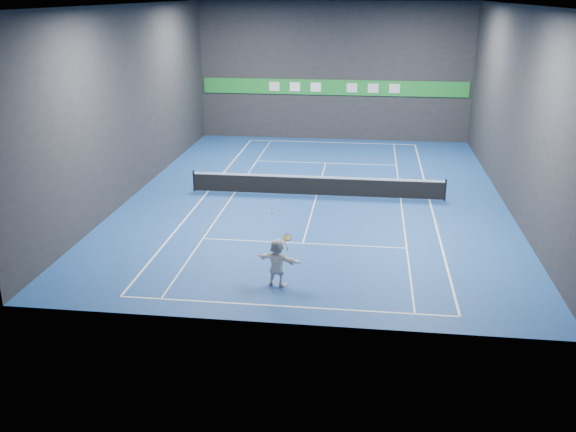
# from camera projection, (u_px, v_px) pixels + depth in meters

# --- Properties ---
(ground) EXTENTS (26.00, 26.00, 0.00)m
(ground) POSITION_uv_depth(u_px,v_px,m) (316.00, 196.00, 31.68)
(ground) COLOR navy
(ground) RESTS_ON ground
(ceiling) EXTENTS (26.00, 26.00, 0.00)m
(ceiling) POSITION_uv_depth(u_px,v_px,m) (319.00, 4.00, 28.69)
(ceiling) COLOR black
(ceiling) RESTS_ON ground
(wall_back) EXTENTS (18.00, 0.10, 9.00)m
(wall_back) POSITION_uv_depth(u_px,v_px,m) (334.00, 72.00, 42.35)
(wall_back) COLOR #242527
(wall_back) RESTS_ON ground
(wall_front) EXTENTS (18.00, 0.10, 9.00)m
(wall_front) POSITION_uv_depth(u_px,v_px,m) (279.00, 181.00, 18.02)
(wall_front) COLOR #242527
(wall_front) RESTS_ON ground
(wall_left) EXTENTS (0.10, 26.00, 9.00)m
(wall_left) POSITION_uv_depth(u_px,v_px,m) (134.00, 101.00, 31.26)
(wall_left) COLOR #242527
(wall_left) RESTS_ON ground
(wall_right) EXTENTS (0.10, 26.00, 9.00)m
(wall_right) POSITION_uv_depth(u_px,v_px,m) (515.00, 109.00, 29.11)
(wall_right) COLOR #242527
(wall_right) RESTS_ON ground
(baseline_near) EXTENTS (10.98, 0.08, 0.01)m
(baseline_near) POSITION_uv_depth(u_px,v_px,m) (285.00, 306.00, 20.55)
(baseline_near) COLOR white
(baseline_near) RESTS_ON ground
(baseline_far) EXTENTS (10.98, 0.08, 0.01)m
(baseline_far) POSITION_uv_depth(u_px,v_px,m) (332.00, 142.00, 42.80)
(baseline_far) COLOR white
(baseline_far) RESTS_ON ground
(sideline_doubles_left) EXTENTS (0.08, 23.78, 0.01)m
(sideline_doubles_left) POSITION_uv_depth(u_px,v_px,m) (208.00, 191.00, 32.33)
(sideline_doubles_left) COLOR white
(sideline_doubles_left) RESTS_ON ground
(sideline_doubles_right) EXTENTS (0.08, 23.78, 0.01)m
(sideline_doubles_right) POSITION_uv_depth(u_px,v_px,m) (429.00, 200.00, 31.02)
(sideline_doubles_right) COLOR white
(sideline_doubles_right) RESTS_ON ground
(sideline_singles_left) EXTENTS (0.06, 23.78, 0.01)m
(sideline_singles_left) POSITION_uv_depth(u_px,v_px,m) (235.00, 192.00, 32.17)
(sideline_singles_left) COLOR white
(sideline_singles_left) RESTS_ON ground
(sideline_singles_right) EXTENTS (0.06, 23.78, 0.01)m
(sideline_singles_right) POSITION_uv_depth(u_px,v_px,m) (401.00, 199.00, 31.19)
(sideline_singles_right) COLOR white
(sideline_singles_right) RESTS_ON ground
(service_line_near) EXTENTS (8.23, 0.06, 0.01)m
(service_line_near) POSITION_uv_depth(u_px,v_px,m) (303.00, 243.00, 25.69)
(service_line_near) COLOR white
(service_line_near) RESTS_ON ground
(service_line_far) EXTENTS (8.23, 0.06, 0.01)m
(service_line_far) POSITION_uv_depth(u_px,v_px,m) (326.00, 163.00, 37.67)
(service_line_far) COLOR white
(service_line_far) RESTS_ON ground
(center_service_line) EXTENTS (0.06, 12.80, 0.01)m
(center_service_line) POSITION_uv_depth(u_px,v_px,m) (316.00, 196.00, 31.68)
(center_service_line) COLOR white
(center_service_line) RESTS_ON ground
(player) EXTENTS (1.66, 0.95, 1.71)m
(player) POSITION_uv_depth(u_px,v_px,m) (277.00, 262.00, 21.76)
(player) COLOR white
(player) RESTS_ON ground
(tennis_ball) EXTENTS (0.07, 0.07, 0.07)m
(tennis_ball) POSITION_uv_depth(u_px,v_px,m) (272.00, 213.00, 21.32)
(tennis_ball) COLOR #BFD223
(tennis_ball) RESTS_ON player
(tennis_net) EXTENTS (12.50, 0.10, 1.07)m
(tennis_net) POSITION_uv_depth(u_px,v_px,m) (317.00, 185.00, 31.50)
(tennis_net) COLOR black
(tennis_net) RESTS_ON ground
(sponsor_banner) EXTENTS (17.64, 0.11, 1.00)m
(sponsor_banner) POSITION_uv_depth(u_px,v_px,m) (334.00, 87.00, 42.62)
(sponsor_banner) COLOR #1D872F
(sponsor_banner) RESTS_ON wall_back
(tennis_racket) EXTENTS (0.42, 0.37, 0.63)m
(tennis_racket) POSITION_uv_depth(u_px,v_px,m) (287.00, 239.00, 21.47)
(tennis_racket) COLOR #AC1F12
(tennis_racket) RESTS_ON player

